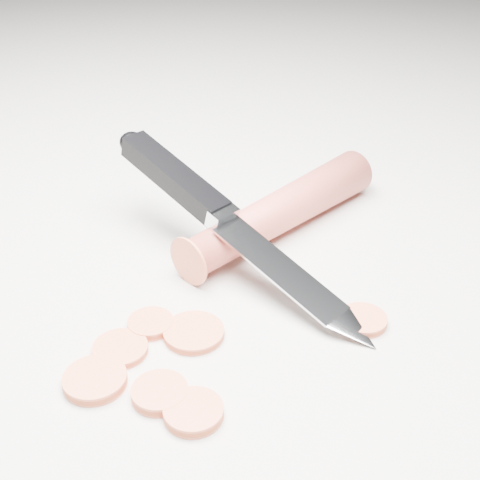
# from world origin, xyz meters

# --- Properties ---
(ground) EXTENTS (2.40, 2.40, 0.00)m
(ground) POSITION_xyz_m (0.00, 0.00, 0.00)
(ground) COLOR beige
(ground) RESTS_ON ground
(carrot) EXTENTS (0.12, 0.20, 0.03)m
(carrot) POSITION_xyz_m (0.02, 0.10, 0.02)
(carrot) COLOR #C24337
(carrot) RESTS_ON ground
(carrot_slice_0) EXTENTS (0.04, 0.04, 0.01)m
(carrot_slice_0) POSITION_xyz_m (-0.05, -0.08, 0.00)
(carrot_slice_0) COLOR #EE683F
(carrot_slice_0) RESTS_ON ground
(carrot_slice_1) EXTENTS (0.04, 0.04, 0.01)m
(carrot_slice_1) POSITION_xyz_m (-0.05, -0.11, 0.00)
(carrot_slice_1) COLOR #EE683F
(carrot_slice_1) RESTS_ON ground
(carrot_slice_2) EXTENTS (0.04, 0.04, 0.01)m
(carrot_slice_2) POSITION_xyz_m (-0.01, -0.05, 0.00)
(carrot_slice_2) COLOR #EE683F
(carrot_slice_2) RESTS_ON ground
(carrot_slice_3) EXTENTS (0.04, 0.04, 0.01)m
(carrot_slice_3) POSITION_xyz_m (0.02, -0.11, 0.00)
(carrot_slice_3) COLOR #EE683F
(carrot_slice_3) RESTS_ON ground
(carrot_slice_4) EXTENTS (0.03, 0.03, 0.01)m
(carrot_slice_4) POSITION_xyz_m (0.10, -0.00, 0.00)
(carrot_slice_4) COLOR #EE683F
(carrot_slice_4) RESTS_ON ground
(carrot_slice_5) EXTENTS (0.03, 0.03, 0.01)m
(carrot_slice_5) POSITION_xyz_m (-0.04, -0.05, 0.00)
(carrot_slice_5) COLOR #EE683F
(carrot_slice_5) RESTS_ON ground
(carrot_slice_6) EXTENTS (0.03, 0.03, 0.01)m
(carrot_slice_6) POSITION_xyz_m (-0.01, -0.11, 0.00)
(carrot_slice_6) COLOR #EE683F
(carrot_slice_6) RESTS_ON ground
(kitchen_knife) EXTENTS (0.25, 0.15, 0.08)m
(kitchen_knife) POSITION_xyz_m (-0.00, 0.04, 0.04)
(kitchen_knife) COLOR #B8BABF
(kitchen_knife) RESTS_ON ground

